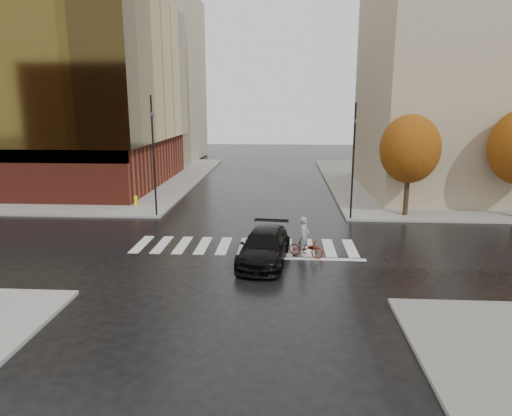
{
  "coord_description": "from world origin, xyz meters",
  "views": [
    {
      "loc": [
        2.0,
        -22.27,
        7.38
      ],
      "look_at": [
        0.58,
        0.81,
        2.0
      ],
      "focal_mm": 32.0,
      "sensor_mm": 36.0,
      "label": 1
    }
  ],
  "objects_px": {
    "cyclist": "(305,243)",
    "sedan": "(264,246)",
    "traffic_light_nw": "(153,148)",
    "fire_hydrant": "(136,200)",
    "traffic_light_ne": "(354,154)"
  },
  "relations": [
    {
      "from": "cyclist",
      "to": "traffic_light_ne",
      "type": "height_order",
      "value": "traffic_light_ne"
    },
    {
      "from": "sedan",
      "to": "traffic_light_nw",
      "type": "distance_m",
      "value": 11.64
    },
    {
      "from": "traffic_light_nw",
      "to": "sedan",
      "type": "bearing_deg",
      "value": 57.6
    },
    {
      "from": "sedan",
      "to": "cyclist",
      "type": "relative_size",
      "value": 2.58
    },
    {
      "from": "sedan",
      "to": "cyclist",
      "type": "height_order",
      "value": "cyclist"
    },
    {
      "from": "fire_hydrant",
      "to": "cyclist",
      "type": "bearing_deg",
      "value": -40.2
    },
    {
      "from": "traffic_light_nw",
      "to": "fire_hydrant",
      "type": "distance_m",
      "value": 5.14
    },
    {
      "from": "traffic_light_nw",
      "to": "traffic_light_ne",
      "type": "height_order",
      "value": "traffic_light_nw"
    },
    {
      "from": "traffic_light_nw",
      "to": "fire_hydrant",
      "type": "xyz_separation_m",
      "value": [
        -2.15,
        2.45,
        -3.98
      ]
    },
    {
      "from": "traffic_light_nw",
      "to": "traffic_light_ne",
      "type": "xyz_separation_m",
      "value": [
        12.6,
        -0.0,
        -0.32
      ]
    },
    {
      "from": "sedan",
      "to": "traffic_light_ne",
      "type": "distance_m",
      "value": 10.22
    },
    {
      "from": "traffic_light_nw",
      "to": "fire_hydrant",
      "type": "height_order",
      "value": "traffic_light_nw"
    },
    {
      "from": "traffic_light_ne",
      "to": "traffic_light_nw",
      "type": "bearing_deg",
      "value": 13.02
    },
    {
      "from": "cyclist",
      "to": "sedan",
      "type": "bearing_deg",
      "value": 136.03
    },
    {
      "from": "cyclist",
      "to": "traffic_light_nw",
      "type": "distance_m",
      "value": 12.51
    }
  ]
}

